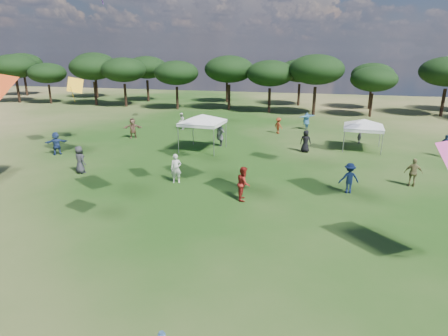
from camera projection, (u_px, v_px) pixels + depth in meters
The scene contains 4 objects.
tree_line at pixel (310, 70), 50.08m from camera, with size 108.78×17.63×7.77m.
tent_left at pixel (202, 116), 30.48m from camera, with size 6.51×6.51×3.31m.
tent_right at pixel (364, 121), 30.73m from camera, with size 6.21×6.21×2.88m.
festival_crowd at pixel (234, 140), 30.96m from camera, with size 31.05×22.29×1.92m.
Camera 1 is at (3.87, -5.54, 7.94)m, focal length 30.00 mm.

